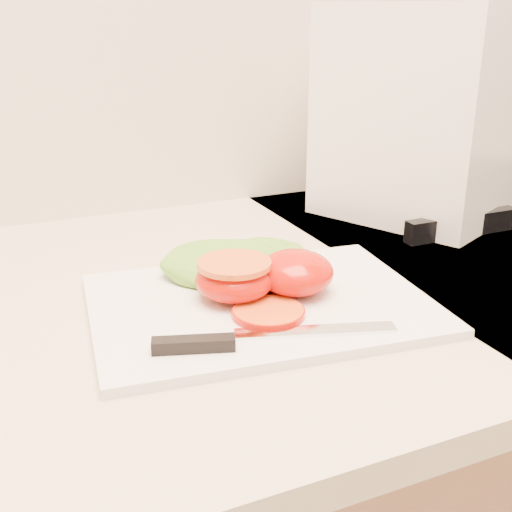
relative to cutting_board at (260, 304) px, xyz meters
name	(u,v)px	position (x,y,z in m)	size (l,w,h in m)	color
cutting_board	(260,304)	(0.00, 0.00, 0.00)	(0.34, 0.25, 0.01)	white
tomato_half_dome	(295,272)	(0.04, 0.00, 0.03)	(0.08, 0.08, 0.04)	red
tomato_half_cut	(235,278)	(-0.02, 0.02, 0.03)	(0.08, 0.08, 0.04)	red
tomato_slice_0	(268,312)	(-0.01, -0.04, 0.01)	(0.07, 0.07, 0.01)	orange
lettuce_leaf_0	(228,264)	(-0.01, 0.07, 0.02)	(0.15, 0.10, 0.03)	#71A52B
lettuce_leaf_1	(264,260)	(0.04, 0.07, 0.02)	(0.12, 0.09, 0.03)	#71A52B
knife	(243,339)	(-0.05, -0.08, 0.01)	(0.23, 0.06, 0.01)	silver
appliance	(419,114)	(0.35, 0.22, 0.15)	(0.20, 0.25, 0.30)	white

